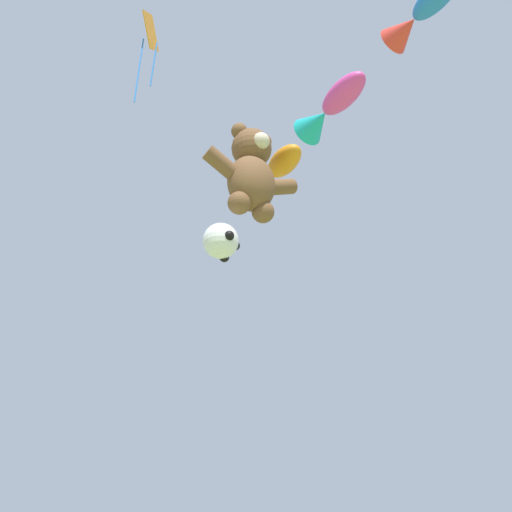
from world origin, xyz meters
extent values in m
ellipsoid|color=brown|center=(-0.33, 4.08, 8.56)|extent=(1.05, 0.89, 1.28)
sphere|color=brown|center=(-0.33, 4.08, 9.51)|extent=(0.88, 0.88, 0.88)
sphere|color=beige|center=(-0.33, 3.71, 9.44)|extent=(0.37, 0.37, 0.37)
sphere|color=brown|center=(-0.65, 4.08, 9.85)|extent=(0.36, 0.36, 0.36)
cylinder|color=brown|center=(-1.09, 4.08, 8.78)|extent=(0.76, 0.34, 0.59)
sphere|color=brown|center=(-0.62, 4.08, 7.95)|extent=(0.47, 0.47, 0.47)
sphere|color=brown|center=(-0.02, 4.08, 9.85)|extent=(0.36, 0.36, 0.36)
cylinder|color=brown|center=(0.43, 4.08, 8.78)|extent=(0.76, 0.34, 0.59)
sphere|color=brown|center=(-0.04, 4.08, 7.95)|extent=(0.47, 0.47, 0.47)
sphere|color=white|center=(-0.89, 4.29, 7.07)|extent=(0.70, 0.70, 0.70)
sphere|color=black|center=(-0.57, 4.29, 7.07)|extent=(0.20, 0.20, 0.20)
sphere|color=black|center=(-0.96, 4.51, 7.30)|extent=(0.20, 0.20, 0.20)
sphere|color=black|center=(-0.89, 3.97, 7.02)|extent=(0.20, 0.20, 0.20)
sphere|color=black|center=(-0.74, 4.41, 6.81)|extent=(0.20, 0.20, 0.20)
ellipsoid|color=orange|center=(0.66, 4.23, 9.70)|extent=(0.69, 1.18, 0.50)
cone|color=red|center=(0.73, 5.11, 9.70)|extent=(0.79, 0.68, 0.74)
sphere|color=black|center=(0.63, 3.87, 9.83)|extent=(0.13, 0.13, 0.13)
ellipsoid|color=#E53F9E|center=(0.17, 1.66, 9.33)|extent=(0.58, 1.17, 0.44)
cone|color=#19ADB2|center=(0.22, 2.55, 9.33)|extent=(0.68, 0.66, 0.65)
sphere|color=black|center=(0.16, 1.29, 9.44)|extent=(0.11, 0.11, 0.11)
cone|color=red|center=(0.29, 0.18, 9.63)|extent=(0.57, 0.56, 0.55)
cube|color=orange|center=(-2.72, 4.62, 12.23)|extent=(0.79, 0.87, 1.15)
cylinder|color=blue|center=(-2.87, 4.61, 10.90)|extent=(0.03, 0.03, 1.93)
cylinder|color=blue|center=(-2.58, 4.57, 11.22)|extent=(0.03, 0.10, 1.29)
camera|label=1|loc=(-5.44, -3.95, 1.31)|focal=40.00mm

